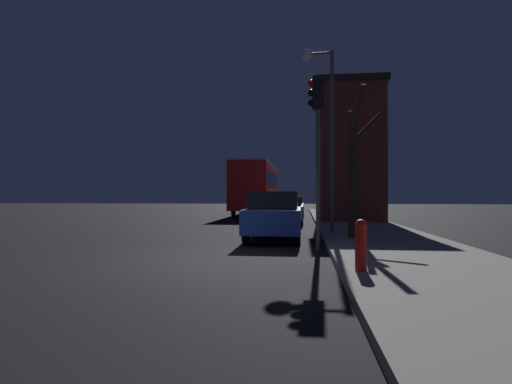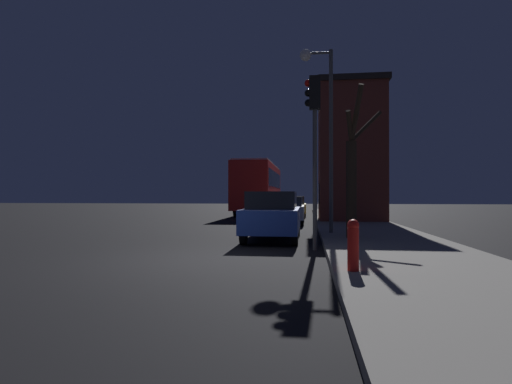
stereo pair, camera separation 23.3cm
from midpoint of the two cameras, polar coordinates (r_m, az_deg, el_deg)
ground_plane at (r=9.44m, az=-8.10°, el=-9.53°), size 120.00×120.00×0.00m
sidewalk at (r=9.41m, az=22.35°, el=-9.04°), size 3.68×60.00×0.16m
brick_building at (r=22.49m, az=13.64°, el=5.71°), size 3.62×3.80×7.44m
streetlamp at (r=14.78m, az=9.79°, el=11.87°), size 1.18×0.42×6.59m
traffic_light at (r=11.11m, az=8.86°, el=9.30°), size 0.43×0.24×4.73m
bare_tree at (r=12.87m, az=14.16°, el=2.86°), size 1.33×1.79×4.63m
bus at (r=30.81m, az=0.64°, el=1.01°), size 2.55×11.52×3.85m
car_near_lane at (r=13.23m, az=2.93°, el=-3.29°), size 1.72×4.21×1.60m
car_mid_lane at (r=20.68m, az=4.83°, el=-2.52°), size 1.71×3.95×1.42m
car_far_lane at (r=28.03m, az=5.45°, el=-2.00°), size 1.89×4.14×1.42m
fire_hydrant at (r=7.29m, az=14.61°, el=-7.17°), size 0.21×0.21×0.91m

